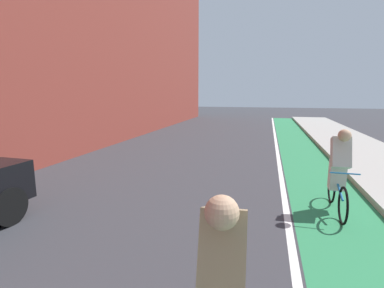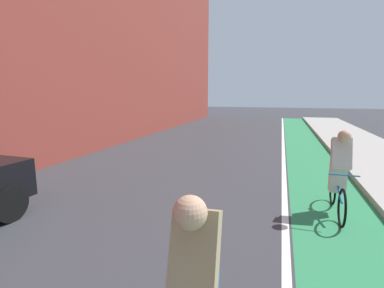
# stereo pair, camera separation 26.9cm
# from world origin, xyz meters

# --- Properties ---
(ground_plane) EXTENTS (80.62, 80.62, 0.00)m
(ground_plane) POSITION_xyz_m (0.00, 14.32, 0.00)
(ground_plane) COLOR #38383D
(bike_lane_paint) EXTENTS (1.60, 36.65, 0.00)m
(bike_lane_paint) POSITION_xyz_m (3.36, 16.32, 0.00)
(bike_lane_paint) COLOR #2D8451
(bike_lane_paint) RESTS_ON ground
(lane_divider_stripe) EXTENTS (0.12, 36.65, 0.00)m
(lane_divider_stripe) POSITION_xyz_m (2.46, 16.32, 0.00)
(lane_divider_stripe) COLOR white
(lane_divider_stripe) RESTS_ON ground
(cyclist_trailing) EXTENTS (0.48, 1.71, 1.61)m
(cyclist_trailing) POSITION_xyz_m (3.36, 13.10, 0.85)
(cyclist_trailing) COLOR black
(cyclist_trailing) RESTS_ON ground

